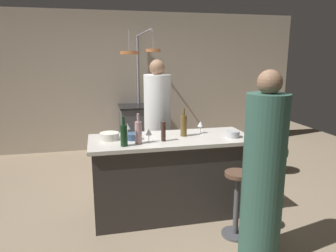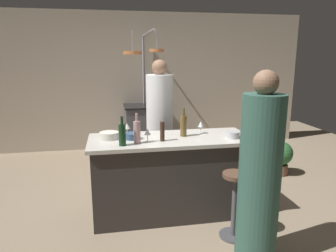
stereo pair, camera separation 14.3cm
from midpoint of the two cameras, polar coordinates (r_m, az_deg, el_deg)
ground_plane at (r=3.80m, az=-0.60°, el=-15.39°), size 9.00×9.00×0.00m
back_wall at (r=6.19m, az=-6.28°, el=8.06°), size 6.40×0.16×2.60m
kitchen_island at (r=3.61m, az=-0.62°, el=-9.03°), size 1.80×0.72×0.90m
stove_range at (r=5.92m, az=-5.64°, el=-0.48°), size 0.80×0.64×0.89m
chef at (r=4.36m, az=-2.86°, el=-0.31°), size 0.37×0.37×1.74m
bar_stool_right at (r=3.25m, az=11.17°, el=-13.30°), size 0.28×0.28×0.68m
guest_right at (r=2.81m, az=15.58°, el=-8.80°), size 0.36×0.36×1.68m
overhead_pot_rack at (r=5.26m, az=-6.02°, el=10.74°), size 0.59×1.53×2.17m
potted_plant at (r=5.11m, az=18.38°, el=-4.96°), size 0.36×0.36×0.52m
pepper_mill at (r=3.31m, az=-2.08°, el=-1.02°), size 0.05×0.05×0.21m
wine_bottle_amber at (r=3.51m, az=1.72°, el=0.12°), size 0.07×0.07×0.32m
wine_bottle_red at (r=3.16m, az=-9.35°, el=-1.63°), size 0.07×0.07×0.30m
wine_bottle_rose at (r=3.23m, az=-6.70°, el=-1.11°), size 0.07×0.07×0.32m
wine_glass_near_right_guest at (r=3.27m, az=-4.79°, el=-1.20°), size 0.07×0.07×0.15m
wine_glass_near_left_guest at (r=3.66m, az=4.85°, el=0.28°), size 0.07×0.07×0.15m
wine_glass_by_chef at (r=3.55m, az=-8.59°, el=-0.20°), size 0.07×0.07×0.15m
mixing_bowl_steel at (r=3.54m, az=10.62°, el=-1.46°), size 0.15×0.15×0.07m
mixing_bowl_ceramic at (r=3.45m, az=-11.82°, el=-1.83°), size 0.21×0.21×0.08m
mixing_bowl_blue at (r=3.42m, az=-7.68°, el=-1.90°), size 0.16×0.16×0.07m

